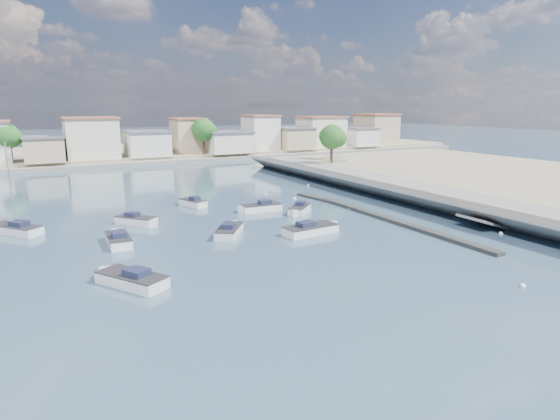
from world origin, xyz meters
name	(u,v)px	position (x,y,z in m)	size (l,w,h in m)	color
ground	(227,185)	(0.00, 40.00, 0.00)	(400.00, 400.00, 0.00)	#314C63
seawall_walkway	(450,199)	(18.50, 13.00, 0.90)	(5.00, 90.00, 1.80)	slate
seawall_embankment	(558,185)	(40.10, 12.99, 0.85)	(49.65, 90.00, 2.90)	slate
breakwater	(377,216)	(6.90, 12.69, 0.17)	(2.00, 31.02, 0.35)	black
far_shore_land	(150,152)	(0.00, 92.00, 0.70)	(160.00, 40.00, 1.40)	gray
far_shore_quay	(173,162)	(0.00, 71.00, 0.40)	(160.00, 2.50, 0.80)	slate
far_town	(211,137)	(10.71, 76.92, 4.93)	(113.01, 12.80, 8.35)	beige
shore_trees	(214,133)	(8.34, 68.11, 6.22)	(74.56, 38.32, 7.92)	#38281E
motorboat_a	(129,279)	(-21.05, 5.02, 0.38)	(4.49, 5.47, 1.48)	white
motorboat_b	(230,231)	(-10.09, 13.66, 0.38)	(4.15, 4.82, 1.48)	white
motorboat_c	(259,208)	(-3.32, 21.43, 0.38)	(5.26, 2.04, 1.48)	white
motorboat_d	(299,210)	(0.25, 18.29, 0.38)	(4.01, 3.89, 1.48)	white
motorboat_e	(118,240)	(-20.09, 15.48, 0.38)	(1.94, 5.14, 1.48)	white
motorboat_f	(192,203)	(-9.38, 27.92, 0.38)	(2.76, 4.26, 1.48)	white
motorboat_g	(138,221)	(-17.09, 21.67, 0.38)	(4.07, 4.30, 1.48)	white
motorboat_h	(313,230)	(-2.86, 10.30, 0.38)	(6.11, 2.63, 1.48)	white
sailboat	(14,229)	(-28.38, 23.85, 0.42)	(4.91, 5.44, 9.00)	white
mooring_buoys	(351,210)	(6.48, 16.76, 0.05)	(11.53, 42.02, 0.41)	white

